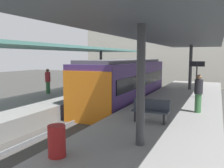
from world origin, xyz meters
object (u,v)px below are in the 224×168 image
platform_sign (197,71)px  passenger_near_bench (48,81)px  commuter_train (125,83)px  passenger_mid_platform (198,93)px  litter_bin (57,141)px  platform_bench (151,110)px

platform_sign → passenger_near_bench: 9.66m
commuter_train → passenger_mid_platform: (4.98, -3.93, 0.16)m
litter_bin → passenger_mid_platform: bearing=66.4°
platform_bench → passenger_mid_platform: (1.52, 2.39, 0.42)m
platform_sign → litter_bin: size_ratio=2.76×
commuter_train → platform_sign: (4.53, 0.36, 0.90)m
commuter_train → passenger_near_bench: (-4.73, -2.27, 0.15)m
platform_sign → litter_bin: platform_sign is taller
commuter_train → passenger_near_bench: size_ratio=6.24×
platform_sign → passenger_near_bench: (-9.26, -2.63, -0.75)m
commuter_train → platform_sign: size_ratio=4.76×
litter_bin → passenger_mid_platform: (2.82, 6.45, 0.49)m
platform_bench → litter_bin: size_ratio=1.75×
passenger_near_bench → passenger_mid_platform: (9.71, -1.67, 0.01)m
passenger_mid_platform → passenger_near_bench: bearing=170.2°
commuter_train → passenger_near_bench: commuter_train is taller
litter_bin → passenger_near_bench: size_ratio=0.47×
platform_bench → passenger_near_bench: bearing=153.6°
platform_bench → platform_sign: (1.08, 6.69, 1.16)m
litter_bin → platform_sign: bearing=77.5°
platform_bench → passenger_mid_platform: size_ratio=0.82×
litter_bin → passenger_mid_platform: passenger_mid_platform is taller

